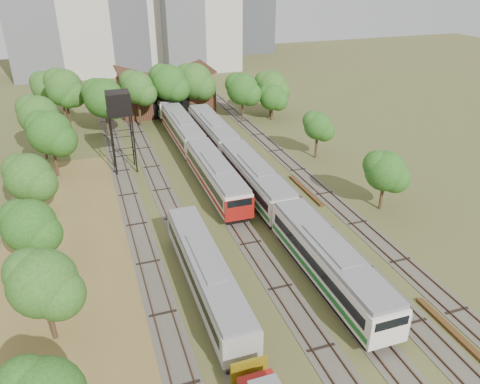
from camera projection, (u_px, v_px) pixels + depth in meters
name	position (u px, v px, depth m)	size (l,w,h in m)	color
ground	(319.00, 306.00, 37.43)	(240.00, 240.00, 0.00)	#475123
dry_grass_patch	(81.00, 293.00, 38.92)	(14.00, 60.00, 0.04)	brown
tracks	(220.00, 181.00, 58.34)	(24.60, 80.00, 0.19)	#4C473D
railcar_red_set	(197.00, 151.00, 62.04)	(3.16, 34.58, 3.92)	black
railcar_green_set	(255.00, 180.00, 53.81)	(3.22, 52.08, 3.99)	black
railcar_rear	(160.00, 100.00, 85.14)	(2.89, 16.08, 3.57)	black
old_grey_coach	(207.00, 274.00, 38.10)	(2.87, 18.00, 3.54)	black
water_tower	(119.00, 105.00, 57.68)	(3.00, 3.00, 10.37)	black
rail_pile_near	(453.00, 332.00, 34.71)	(0.52, 7.77, 0.26)	#563618
rail_pile_far	(306.00, 190.00, 55.86)	(0.52, 8.29, 0.27)	#563618
maintenance_shed	(165.00, 94.00, 84.82)	(16.45, 11.55, 7.58)	#361713
tree_band_left	(44.00, 146.00, 54.58)	(8.17, 74.33, 8.83)	#382616
tree_band_far	(167.00, 87.00, 76.39)	(39.03, 11.83, 9.62)	#382616
tree_band_right	(316.00, 126.00, 64.18)	(5.29, 37.92, 6.77)	#382616
tower_far_right	(249.00, 1.00, 134.04)	(12.00, 12.00, 28.00)	#44464C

